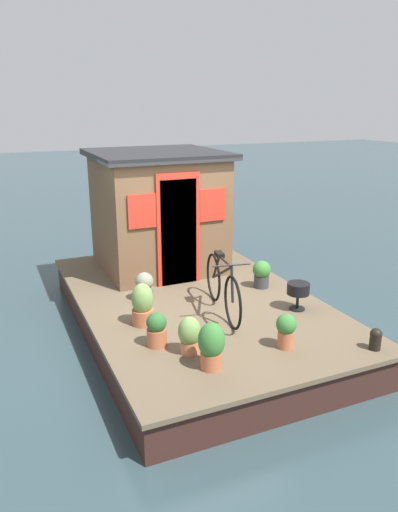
{
  "coord_description": "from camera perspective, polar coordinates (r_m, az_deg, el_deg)",
  "views": [
    {
      "loc": [
        -6.37,
        2.73,
        3.35
      ],
      "look_at": [
        -0.2,
        0.0,
        1.21
      ],
      "focal_mm": 34.39,
      "sensor_mm": 36.0,
      "label": 1
    }
  ],
  "objects": [
    {
      "name": "houseboat_cabin",
      "position": [
        8.6,
        -4.81,
        5.35
      ],
      "size": [
        2.13,
        2.16,
        2.04
      ],
      "color": "brown",
      "rests_on": "houseboat_deck"
    },
    {
      "name": "potted_plant_thyme",
      "position": [
        7.83,
        7.3,
        -2.01
      ],
      "size": [
        0.29,
        0.29,
        0.44
      ],
      "color": "#38383D",
      "rests_on": "houseboat_deck"
    },
    {
      "name": "potted_plant_succulent",
      "position": [
        6.52,
        -6.58,
        -5.67
      ],
      "size": [
        0.29,
        0.29,
        0.57
      ],
      "color": "#B2603D",
      "rests_on": "houseboat_deck"
    },
    {
      "name": "potted_plant_rosemary",
      "position": [
        5.46,
        1.46,
        -10.32
      ],
      "size": [
        0.3,
        0.3,
        0.55
      ],
      "color": "#B2603D",
      "rests_on": "houseboat_deck"
    },
    {
      "name": "houseboat_deck",
      "position": [
        7.59,
        -0.61,
        -6.48
      ],
      "size": [
        5.38,
        3.34,
        0.51
      ],
      "color": "brown",
      "rests_on": "ground_plane"
    },
    {
      "name": "potted_plant_mint",
      "position": [
        5.78,
        -1.11,
        -9.14
      ],
      "size": [
        0.27,
        0.27,
        0.46
      ],
      "color": "#C6754C",
      "rests_on": "houseboat_deck"
    },
    {
      "name": "potted_plant_geranium",
      "position": [
        5.98,
        -4.95,
        -8.49
      ],
      "size": [
        0.25,
        0.25,
        0.43
      ],
      "color": "#B2603D",
      "rests_on": "houseboat_deck"
    },
    {
      "name": "ground_plane",
      "position": [
        7.7,
        -0.61,
        -8.24
      ],
      "size": [
        60.0,
        60.0,
        0.0
      ],
      "primitive_type": "plane",
      "color": "#2D4247"
    },
    {
      "name": "potted_plant_sage",
      "position": [
        7.31,
        -6.36,
        -3.52
      ],
      "size": [
        0.27,
        0.27,
        0.43
      ],
      "color": "slate",
      "rests_on": "houseboat_deck"
    },
    {
      "name": "charcoal_grill",
      "position": [
        7.06,
        11.46,
        -3.89
      ],
      "size": [
        0.32,
        0.32,
        0.4
      ],
      "color": "black",
      "rests_on": "houseboat_deck"
    },
    {
      "name": "bicycle",
      "position": [
        6.78,
        2.74,
        -3.57
      ],
      "size": [
        1.67,
        0.5,
        0.85
      ],
      "color": "black",
      "rests_on": "houseboat_deck"
    },
    {
      "name": "mooring_bollard",
      "position": [
        6.27,
        19.86,
        -8.99
      ],
      "size": [
        0.14,
        0.14,
        0.27
      ],
      "color": "black",
      "rests_on": "houseboat_deck"
    },
    {
      "name": "potted_plant_lavender",
      "position": [
        5.99,
        10.09,
        -8.4
      ],
      "size": [
        0.24,
        0.24,
        0.43
      ],
      "color": "#B2603D",
      "rests_on": "houseboat_deck"
    }
  ]
}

